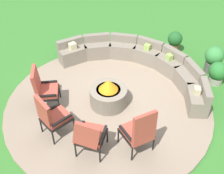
# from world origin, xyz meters

# --- Properties ---
(ground_plane) EXTENTS (24.00, 24.00, 0.00)m
(ground_plane) POSITION_xyz_m (0.00, 0.00, 0.00)
(ground_plane) COLOR #387A2D
(patio_circle) EXTENTS (5.19, 5.19, 0.06)m
(patio_circle) POSITION_xyz_m (0.00, 0.00, 0.03)
(patio_circle) COLOR gray
(patio_circle) RESTS_ON ground_plane
(fire_pit) EXTENTS (0.92, 0.92, 0.75)m
(fire_pit) POSITION_xyz_m (0.00, 0.00, 0.35)
(fire_pit) COLOR gray
(fire_pit) RESTS_ON patio_circle
(curved_stone_bench) EXTENTS (4.59, 2.04, 0.70)m
(curved_stone_bench) POSITION_xyz_m (0.16, 1.66, 0.35)
(curved_stone_bench) COLOR gray
(curved_stone_bench) RESTS_ON patio_circle
(lounge_chair_front_left) EXTENTS (0.76, 0.78, 1.12)m
(lounge_chair_front_left) POSITION_xyz_m (-1.36, -0.76, 0.63)
(lounge_chair_front_left) COLOR black
(lounge_chair_front_left) RESTS_ON patio_circle
(lounge_chair_front_right) EXTENTS (0.72, 0.77, 1.17)m
(lounge_chair_front_right) POSITION_xyz_m (-0.63, -1.43, 0.63)
(lounge_chair_front_right) COLOR black
(lounge_chair_front_right) RESTS_ON patio_circle
(lounge_chair_back_left) EXTENTS (0.67, 0.69, 1.04)m
(lounge_chair_back_left) POSITION_xyz_m (0.35, -1.51, 0.60)
(lounge_chair_back_left) COLOR black
(lounge_chair_back_left) RESTS_ON patio_circle
(lounge_chair_back_right) EXTENTS (0.81, 0.83, 1.16)m
(lounge_chair_back_right) POSITION_xyz_m (1.21, -0.99, 0.63)
(lounge_chair_back_right) COLOR black
(lounge_chair_back_right) RESTS_ON patio_circle
(potted_plant_1) EXTENTS (0.53, 0.53, 0.81)m
(potted_plant_1) POSITION_xyz_m (2.04, 2.64, 0.44)
(potted_plant_1) COLOR #605B56
(potted_plant_1) RESTS_ON ground_plane
(potted_plant_3) EXTENTS (0.45, 0.45, 0.72)m
(potted_plant_3) POSITION_xyz_m (0.74, 3.15, 0.40)
(potted_plant_3) COLOR brown
(potted_plant_3) RESTS_ON ground_plane
(potted_plant_4) EXTENTS (0.50, 0.50, 0.66)m
(potted_plant_4) POSITION_xyz_m (2.26, 2.13, 0.36)
(potted_plant_4) COLOR #A89E8E
(potted_plant_4) RESTS_ON ground_plane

